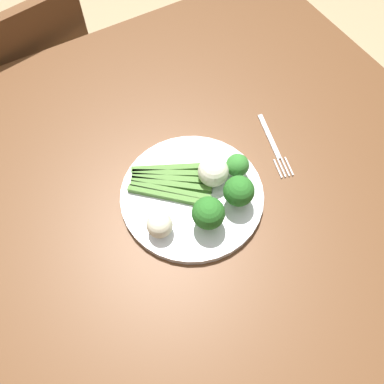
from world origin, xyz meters
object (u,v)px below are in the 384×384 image
Objects in this scene: plate at (192,195)px; asparagus_bundle at (171,182)px; dining_table at (192,212)px; broccoli_back at (239,191)px; broccoli_front_left at (237,166)px; chair at (34,103)px; broccoli_front at (208,213)px; cauliflower_edge at (213,172)px; fork at (273,146)px; cauliflower_outer_edge at (160,225)px.

asparagus_bundle is at bearing -57.94° from plate.
dining_table is 0.14m from asparagus_bundle.
broccoli_back is (-0.09, 0.10, 0.03)m from asparagus_bundle.
broccoli_front_left is (-0.12, 0.05, 0.03)m from asparagus_bundle.
broccoli_back reaches higher than plate.
chair is at bearing -67.66° from broccoli_front_left.
asparagus_bundle is 0.12m from broccoli_front.
cauliflower_edge is 0.17m from fork.
broccoli_back reaches higher than fork.
asparagus_bundle is 0.09m from cauliflower_edge.
chair reaches higher than broccoli_front_left.
broccoli_front_left is 0.12m from fork.
cauliflower_outer_edge is 0.81× the size of cauliflower_edge.
dining_table is 0.19m from broccoli_front.
chair reaches higher than plate.
plate is at bearing -156.40° from cauliflower_outer_edge.
fork is at bearing -168.84° from cauliflower_outer_edge.
asparagus_bundle is 0.24m from fork.
chair reaches higher than cauliflower_outer_edge.
plate is (-0.19, 0.68, 0.28)m from chair.
cauliflower_outer_edge reaches higher than fork.
cauliflower_outer_edge is at bearing 17.99° from cauliflower_edge.
broccoli_back is 0.07m from broccoli_front.
broccoli_front_left is 0.75× the size of broccoli_front.
broccoli_back is 1.47× the size of cauliflower_outer_edge.
broccoli_front is (-0.02, 0.11, 0.04)m from asparagus_bundle.
chair is at bearing -71.36° from broccoli_back.
broccoli_front is (0.01, 0.07, 0.05)m from plate.
broccoli_front_left is at bearing -170.01° from cauliflower_outer_edge.
asparagus_bundle is (-0.16, 0.64, 0.30)m from chair.
plate reaches higher than fork.
broccoli_back reaches higher than asparagus_bundle.
dining_table is 0.18m from broccoli_front_left.
chair is at bearing -73.37° from dining_table.
chair is at bearing -70.72° from cauliflower_edge.
plate is 0.05m from asparagus_bundle.
dining_table is 0.19m from cauliflower_outer_edge.
cauliflower_outer_edge reaches higher than plate.
plate is at bearing -42.57° from broccoli_back.
asparagus_bundle reaches higher than dining_table.
broccoli_front_left is at bearing -121.93° from broccoli_back.
cauliflower_outer_edge is (-0.10, 0.72, 0.32)m from chair.
dining_table is 0.16m from cauliflower_edge.
cauliflower_outer_edge is (0.06, 0.08, 0.02)m from asparagus_bundle.
broccoli_front reaches higher than cauliflower_outer_edge.
cauliflower_outer_edge is 0.15m from cauliflower_edge.
dining_table is 15.50× the size of broccoli_front.
dining_table is 23.56× the size of cauliflower_outer_edge.
broccoli_front reaches higher than fork.
asparagus_bundle is at bearing -47.90° from broccoli_back.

